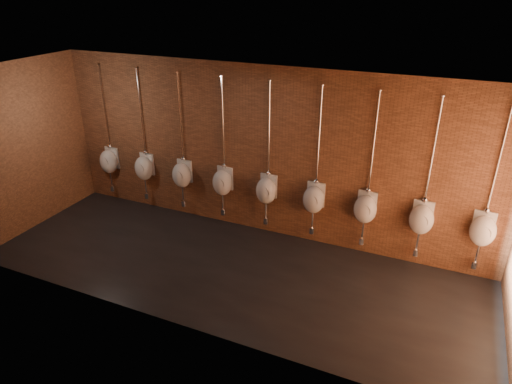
% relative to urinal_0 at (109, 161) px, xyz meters
% --- Properties ---
extents(ground, '(8.50, 8.50, 0.00)m').
position_rel_urinal_0_xyz_m(ground, '(3.55, -1.36, -0.94)').
color(ground, black).
rests_on(ground, ground).
extents(room_shell, '(8.54, 3.04, 3.22)m').
position_rel_urinal_0_xyz_m(room_shell, '(3.55, -1.36, 1.07)').
color(room_shell, black).
rests_on(room_shell, ground).
extents(urinal_0, '(0.41, 0.36, 2.72)m').
position_rel_urinal_0_xyz_m(urinal_0, '(0.00, 0.00, 0.00)').
color(urinal_0, white).
rests_on(urinal_0, ground).
extents(urinal_1, '(0.41, 0.36, 2.72)m').
position_rel_urinal_0_xyz_m(urinal_1, '(0.92, 0.00, 0.00)').
color(urinal_1, white).
rests_on(urinal_1, ground).
extents(urinal_2, '(0.41, 0.36, 2.72)m').
position_rel_urinal_0_xyz_m(urinal_2, '(1.84, 0.00, 0.00)').
color(urinal_2, white).
rests_on(urinal_2, ground).
extents(urinal_3, '(0.41, 0.36, 2.72)m').
position_rel_urinal_0_xyz_m(urinal_3, '(2.76, 0.00, 0.00)').
color(urinal_3, white).
rests_on(urinal_3, ground).
extents(urinal_4, '(0.41, 0.36, 2.72)m').
position_rel_urinal_0_xyz_m(urinal_4, '(3.67, 0.00, 0.00)').
color(urinal_4, white).
rests_on(urinal_4, ground).
extents(urinal_5, '(0.41, 0.36, 2.72)m').
position_rel_urinal_0_xyz_m(urinal_5, '(4.59, 0.00, 0.00)').
color(urinal_5, white).
rests_on(urinal_5, ground).
extents(urinal_6, '(0.41, 0.36, 2.72)m').
position_rel_urinal_0_xyz_m(urinal_6, '(5.51, 0.00, 0.00)').
color(urinal_6, white).
rests_on(urinal_6, ground).
extents(urinal_7, '(0.41, 0.36, 2.72)m').
position_rel_urinal_0_xyz_m(urinal_7, '(6.43, 0.00, 0.00)').
color(urinal_7, white).
rests_on(urinal_7, ground).
extents(urinal_8, '(0.41, 0.36, 2.72)m').
position_rel_urinal_0_xyz_m(urinal_8, '(7.35, 0.00, 0.00)').
color(urinal_8, white).
rests_on(urinal_8, ground).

